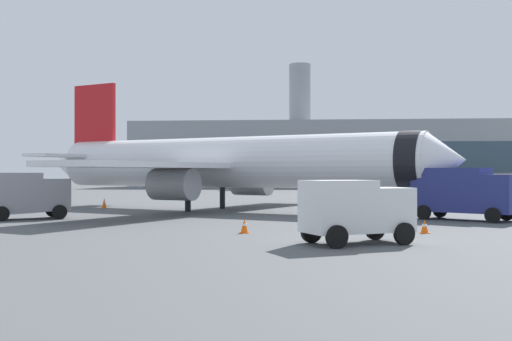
# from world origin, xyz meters

# --- Properties ---
(airplane_at_gate) EXTENTS (33.89, 31.14, 10.50)m
(airplane_at_gate) POSITION_xyz_m (-6.19, 44.57, 3.66)
(airplane_at_gate) COLOR white
(airplane_at_gate) RESTS_ON ground
(service_truck) EXTENTS (5.22, 4.46, 2.90)m
(service_truck) POSITION_xyz_m (-17.45, 35.29, 1.61)
(service_truck) COLOR gray
(service_truck) RESTS_ON ground
(fuel_truck) EXTENTS (6.30, 5.39, 3.20)m
(fuel_truck) POSITION_xyz_m (9.53, 36.63, 1.77)
(fuel_truck) COLOR navy
(fuel_truck) RESTS_ON ground
(cargo_van) EXTENTS (4.83, 3.87, 2.60)m
(cargo_van) POSITION_xyz_m (1.95, 23.23, 1.45)
(cargo_van) COLOR white
(cargo_van) RESTS_ON ground
(safety_cone_near) EXTENTS (0.44, 0.44, 0.64)m
(safety_cone_near) POSITION_xyz_m (5.61, 28.09, 0.31)
(safety_cone_near) COLOR #F2590C
(safety_cone_near) RESTS_ON ground
(safety_cone_mid) EXTENTS (0.44, 0.44, 0.83)m
(safety_cone_mid) POSITION_xyz_m (-16.67, 47.78, 0.41)
(safety_cone_mid) COLOR #F2590C
(safety_cone_mid) RESTS_ON ground
(safety_cone_far) EXTENTS (0.44, 0.44, 0.71)m
(safety_cone_far) POSITION_xyz_m (-3.01, 27.41, 0.35)
(safety_cone_far) COLOR #F2590C
(safety_cone_far) RESTS_ON ground
(terminal_building) EXTENTS (76.69, 16.86, 25.03)m
(terminal_building) POSITION_xyz_m (3.36, 124.55, 6.69)
(terminal_building) COLOR gray
(terminal_building) RESTS_ON ground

